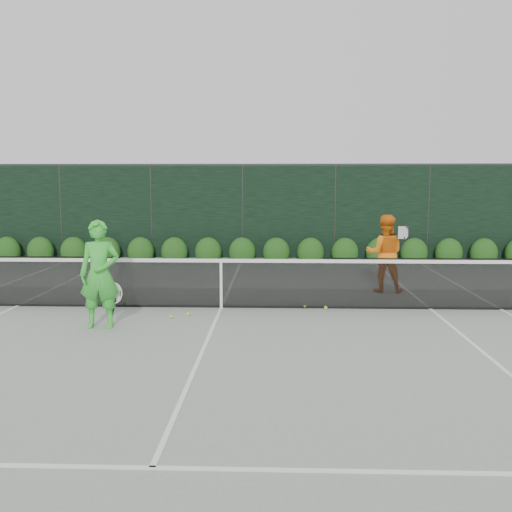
{
  "coord_description": "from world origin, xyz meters",
  "views": [
    {
      "loc": [
        1.07,
        -11.06,
        2.49
      ],
      "look_at": [
        0.68,
        0.3,
        1.0
      ],
      "focal_mm": 40.0,
      "sensor_mm": 36.0,
      "label": 1
    }
  ],
  "objects": [
    {
      "name": "ground",
      "position": [
        0.0,
        0.0,
        0.0
      ],
      "size": [
        80.0,
        80.0,
        0.0
      ],
      "primitive_type": "plane",
      "color": "gray",
      "rests_on": "ground"
    },
    {
      "name": "tennis_net",
      "position": [
        -0.02,
        0.0,
        0.53
      ],
      "size": [
        12.9,
        0.1,
        1.07
      ],
      "color": "black",
      "rests_on": "ground"
    },
    {
      "name": "player_woman",
      "position": [
        -1.92,
        -1.59,
        0.92
      ],
      "size": [
        0.7,
        0.49,
        1.85
      ],
      "rotation": [
        0.0,
        0.0,
        0.07
      ],
      "color": "green",
      "rests_on": "ground"
    },
    {
      "name": "player_man",
      "position": [
        3.54,
        1.78,
        0.88
      ],
      "size": [
        0.96,
        0.77,
        1.75
      ],
      "rotation": [
        0.0,
        0.0,
        3.01
      ],
      "color": "orange",
      "rests_on": "ground"
    },
    {
      "name": "court_lines",
      "position": [
        0.0,
        0.0,
        0.01
      ],
      "size": [
        11.03,
        23.83,
        0.01
      ],
      "color": "white",
      "rests_on": "ground"
    },
    {
      "name": "windscreen_fence",
      "position": [
        0.0,
        -2.71,
        1.51
      ],
      "size": [
        32.0,
        21.07,
        3.06
      ],
      "color": "black",
      "rests_on": "ground"
    },
    {
      "name": "hedge_row",
      "position": [
        -0.0,
        7.15,
        0.23
      ],
      "size": [
        31.66,
        0.65,
        0.94
      ],
      "color": "#12390F",
      "rests_on": "ground"
    },
    {
      "name": "tennis_balls",
      "position": [
        -0.63,
        -0.03,
        0.03
      ],
      "size": [
        4.66,
        1.86,
        0.07
      ],
      "color": "#C0DC30",
      "rests_on": "ground"
    }
  ]
}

